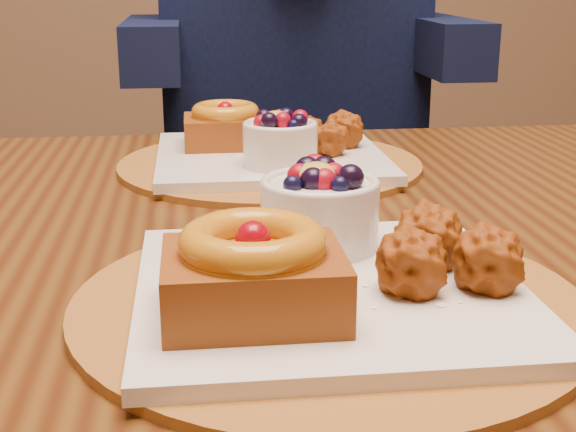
# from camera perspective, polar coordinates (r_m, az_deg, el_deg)

# --- Properties ---
(dining_table) EXTENTS (1.60, 0.90, 0.76)m
(dining_table) POSITION_cam_1_polar(r_m,az_deg,el_deg) (0.83, 0.27, -5.34)
(dining_table) COLOR #391A0A
(dining_table) RESTS_ON ground
(place_setting_near) EXTENTS (0.38, 0.38, 0.09)m
(place_setting_near) POSITION_cam_1_polar(r_m,az_deg,el_deg) (0.59, 2.55, -3.78)
(place_setting_near) COLOR brown
(place_setting_near) RESTS_ON dining_table
(place_setting_far) EXTENTS (0.38, 0.38, 0.08)m
(place_setting_far) POSITION_cam_1_polar(r_m,az_deg,el_deg) (1.00, -1.41, 4.72)
(place_setting_far) COLOR brown
(place_setting_far) RESTS_ON dining_table
(chair_far) EXTENTS (0.48, 0.48, 0.90)m
(chair_far) POSITION_cam_1_polar(r_m,az_deg,el_deg) (1.76, -0.15, 0.72)
(chair_far) COLOR black
(chair_far) RESTS_ON ground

